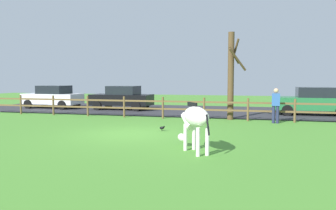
% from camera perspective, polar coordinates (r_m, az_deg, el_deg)
% --- Properties ---
extents(ground_plane, '(60.00, 60.00, 0.00)m').
position_cam_1_polar(ground_plane, '(12.59, -6.25, -4.99)').
color(ground_plane, '#47842D').
extents(parking_asphalt, '(28.00, 7.40, 0.05)m').
position_cam_1_polar(parking_asphalt, '(21.47, 2.50, -0.94)').
color(parking_asphalt, '#2D2D33').
rests_on(parking_asphalt, ground_plane).
extents(paddock_fence, '(21.82, 0.11, 1.13)m').
position_cam_1_polar(paddock_fence, '(17.28, -0.90, -0.19)').
color(paddock_fence, brown).
rests_on(paddock_fence, ground_plane).
extents(bare_tree, '(0.93, 1.20, 4.42)m').
position_cam_1_polar(bare_tree, '(17.02, 10.87, 5.21)').
color(bare_tree, '#513A23').
rests_on(bare_tree, ground_plane).
extents(zebra, '(1.33, 1.64, 1.41)m').
position_cam_1_polar(zebra, '(9.34, 4.64, -2.58)').
color(zebra, white).
rests_on(zebra, ground_plane).
extents(crow_on_grass, '(0.21, 0.10, 0.20)m').
position_cam_1_polar(crow_on_grass, '(13.22, -1.02, -3.96)').
color(crow_on_grass, black).
rests_on(crow_on_grass, ground_plane).
extents(parked_car_green, '(4.02, 1.92, 1.56)m').
position_cam_1_polar(parked_car_green, '(20.21, 23.67, 0.66)').
color(parked_car_green, '#236B38').
rests_on(parked_car_green, parking_asphalt).
extents(parked_car_black, '(4.04, 1.95, 1.56)m').
position_cam_1_polar(parked_car_black, '(21.98, -7.95, 1.29)').
color(parked_car_black, black).
rests_on(parked_car_black, parking_asphalt).
extents(parked_car_white, '(4.08, 2.05, 1.56)m').
position_cam_1_polar(parked_car_white, '(24.22, -19.26, 1.38)').
color(parked_car_white, white).
rests_on(parked_car_white, parking_asphalt).
extents(visitor_near_fence, '(0.37, 0.24, 1.64)m').
position_cam_1_polar(visitor_near_fence, '(16.18, 18.12, 0.17)').
color(visitor_near_fence, '#232847').
rests_on(visitor_near_fence, ground_plane).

